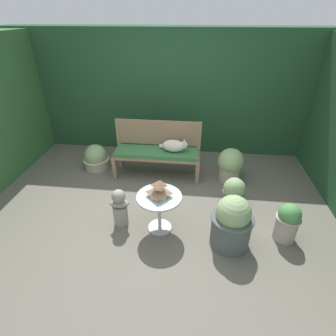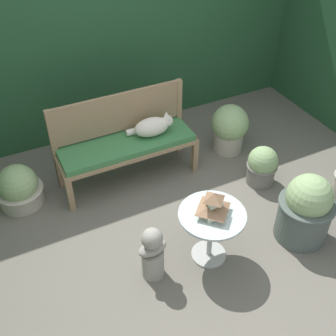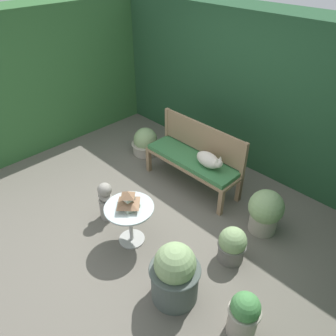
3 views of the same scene
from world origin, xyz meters
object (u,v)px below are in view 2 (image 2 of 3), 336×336
at_px(potted_plant_hedge_corner, 306,210).
at_px(pagoda_birdhouse, 213,205).
at_px(potted_plant_bench_right, 19,188).
at_px(cat, 152,127).
at_px(garden_bench, 127,148).
at_px(patio_table, 211,223).
at_px(potted_plant_table_near, 229,128).
at_px(potted_plant_table_far, 262,166).
at_px(garden_bust, 153,253).

bearing_deg(potted_plant_hedge_corner, pagoda_birdhouse, 169.46).
bearing_deg(potted_plant_bench_right, cat, -4.47).
xyz_separation_m(pagoda_birdhouse, potted_plant_bench_right, (-1.36, 1.43, -0.43)).
distance_m(cat, potted_plant_bench_right, 1.47).
relative_size(garden_bench, pagoda_birdhouse, 5.93).
xyz_separation_m(patio_table, potted_plant_table_near, (1.00, 1.27, -0.11)).
relative_size(potted_plant_hedge_corner, potted_plant_bench_right, 1.46).
distance_m(garden_bench, potted_plant_table_far, 1.42).
xyz_separation_m(garden_bench, patio_table, (0.23, -1.31, 0.01)).
xyz_separation_m(cat, garden_bust, (-0.59, -1.28, -0.31)).
bearing_deg(garden_bust, potted_plant_hedge_corner, -12.43).
relative_size(potted_plant_table_near, potted_plant_table_far, 1.32).
height_order(cat, potted_plant_table_near, cat).
bearing_deg(potted_plant_table_far, garden_bench, 150.88).
relative_size(cat, potted_plant_table_near, 0.83).
bearing_deg(pagoda_birdhouse, patio_table, -82.87).
relative_size(pagoda_birdhouse, potted_plant_bench_right, 0.52).
xyz_separation_m(garden_bust, potted_plant_table_near, (1.53, 1.23, 0.03)).
distance_m(cat, potted_plant_hedge_corner, 1.71).
bearing_deg(cat, pagoda_birdhouse, -89.00).
distance_m(garden_bench, pagoda_birdhouse, 1.35).
distance_m(cat, patio_table, 1.33).
height_order(patio_table, pagoda_birdhouse, pagoda_birdhouse).
bearing_deg(potted_plant_hedge_corner, cat, 119.06).
xyz_separation_m(potted_plant_table_near, potted_plant_bench_right, (-2.36, 0.16, -0.11)).
bearing_deg(potted_plant_table_near, garden_bust, -141.12).
distance_m(pagoda_birdhouse, potted_plant_hedge_corner, 0.94).
height_order(garden_bust, potted_plant_table_far, garden_bust).
distance_m(potted_plant_bench_right, potted_plant_table_far, 2.49).
bearing_deg(garden_bench, patio_table, -80.03).
bearing_deg(garden_bust, potted_plant_table_near, 34.53).
height_order(pagoda_birdhouse, garden_bust, pagoda_birdhouse).
relative_size(garden_bench, potted_plant_table_near, 2.50).
height_order(potted_plant_hedge_corner, potted_plant_table_far, potted_plant_hedge_corner).
relative_size(patio_table, garden_bust, 1.06).
distance_m(potted_plant_table_near, potted_plant_bench_right, 2.37).
bearing_deg(potted_plant_table_near, garden_bench, 178.22).
xyz_separation_m(garden_bust, potted_plant_hedge_corner, (1.41, -0.20, 0.07)).
bearing_deg(patio_table, potted_plant_table_far, 31.92).
xyz_separation_m(patio_table, garden_bust, (-0.53, 0.04, -0.14)).
bearing_deg(cat, garden_bust, -111.08).
height_order(potted_plant_hedge_corner, potted_plant_bench_right, potted_plant_hedge_corner).
distance_m(patio_table, potted_plant_table_far, 1.19).
relative_size(garden_bench, cat, 3.01).
distance_m(cat, garden_bust, 1.44).
relative_size(cat, potted_plant_table_far, 1.10).
bearing_deg(garden_bench, potted_plant_bench_right, 174.01).
relative_size(potted_plant_table_near, potted_plant_bench_right, 1.23).
distance_m(garden_bench, potted_plant_table_near, 1.23).
height_order(pagoda_birdhouse, potted_plant_table_near, pagoda_birdhouse).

